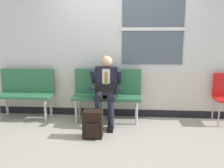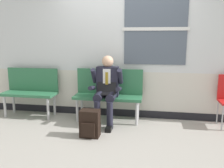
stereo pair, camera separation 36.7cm
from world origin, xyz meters
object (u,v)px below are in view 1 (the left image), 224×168
Objects in this scene: person_seated at (106,88)px; backpack at (93,124)px; bench_with_person at (107,91)px; bench_empty at (26,90)px.

person_seated is 2.83× the size of backpack.
bench_with_person is 1.19× the size of bench_empty.
person_seated is (0.00, -0.21, 0.10)m from bench_with_person.
bench_empty is (-1.59, -0.00, -0.01)m from bench_with_person.
bench_empty is 0.87× the size of person_seated.
person_seated is 0.80m from backpack.
bench_empty is at bearing -179.89° from bench_with_person.
bench_empty is 1.60m from person_seated.
backpack is (-0.14, -0.86, -0.34)m from bench_with_person.
backpack is (1.45, -0.85, -0.33)m from bench_empty.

